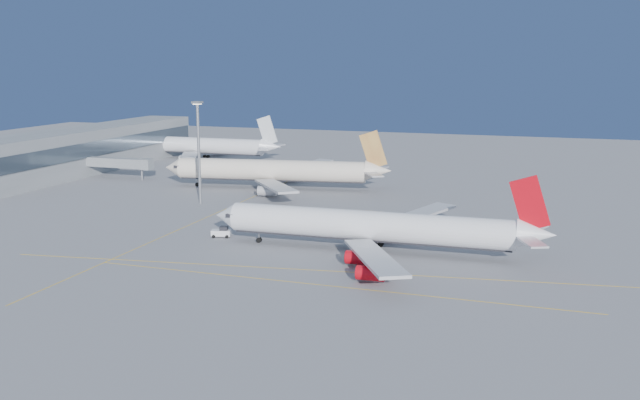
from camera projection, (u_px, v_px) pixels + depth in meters
The scene contains 9 objects.
ground at pixel (325, 262), 137.05m from camera, with size 500.00×500.00×0.00m, color slate.
terminal at pixel (90, 149), 250.49m from camera, with size 18.40×110.00×15.00m.
jet_bridge at pixel (122, 163), 232.04m from camera, with size 23.60×3.60×6.90m.
taxiway_lines at pixel (267, 247), 147.53m from camera, with size 118.86×140.00×0.02m.
airliner_virgin at pixel (375, 227), 143.00m from camera, with size 69.82×62.84×17.25m.
airliner_etihad at pixel (276, 171), 213.93m from camera, with size 69.66×63.73×18.22m.
airliner_third at pixel (202, 146), 277.66m from camera, with size 66.37×61.42×17.86m.
pushback_tug at pixel (222, 232), 156.00m from camera, with size 4.60×3.44×2.36m.
light_mast at pixel (199, 144), 189.48m from camera, with size 2.38×2.38×27.48m.
Camera 1 is at (41.01, -125.67, 38.07)m, focal length 40.00 mm.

